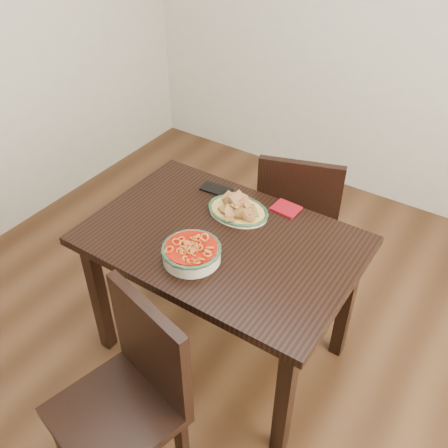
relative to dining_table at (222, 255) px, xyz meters
The scene contains 9 objects.
floor 0.65m from the dining_table, 84.91° to the left, with size 3.50×3.50×0.00m, color #3B2212.
wall_back 1.91m from the dining_table, 89.87° to the left, with size 3.50×0.10×2.60m, color beige.
dining_table is the anchor object (origin of this frame).
chair_far 0.66m from the dining_table, 83.70° to the left, with size 0.53×0.53×0.89m.
chair_near 0.69m from the dining_table, 85.99° to the right, with size 0.51×0.51×0.89m.
fish_plate 0.24m from the dining_table, 100.25° to the left, with size 0.29×0.23×0.11m.
noodle_bowl 0.24m from the dining_table, 97.29° to the right, with size 0.25×0.25×0.08m.
smartphone 0.37m from the dining_table, 127.76° to the left, with size 0.15×0.08×0.01m, color black.
napkin 0.38m from the dining_table, 67.39° to the left, with size 0.12×0.10×0.01m, color maroon.
Camera 1 is at (0.92, -1.42, 2.13)m, focal length 40.00 mm.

